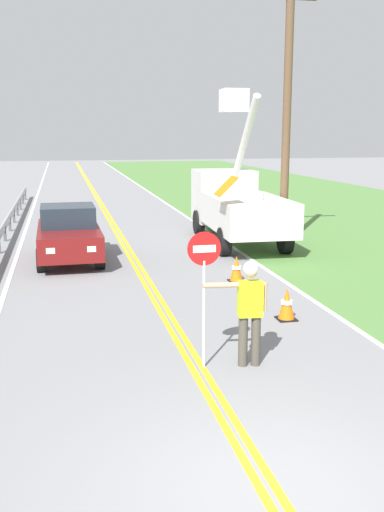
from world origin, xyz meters
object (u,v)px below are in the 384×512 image
Objects in this scene: traffic_cone_lead at (287,304)px; traffic_cone_mid at (236,269)px; stop_sign_paddle at (204,269)px; oncoming_sedan_nearest at (69,234)px; utility_bucket_truck at (236,202)px; utility_pole_near at (287,112)px; flagger_worker at (249,306)px.

traffic_cone_mid is (-0.10, 3.34, 0.00)m from traffic_cone_lead.
oncoming_sedan_nearest is (-2.06, 9.10, -0.88)m from stop_sign_paddle.
utility_bucket_truck is at bearing 20.20° from oncoming_sedan_nearest.
utility_pole_near reaches higher than oncoming_sedan_nearest.
flagger_worker is 2.61× the size of traffic_cone_lead.
flagger_worker reaches higher than oncoming_sedan_nearest.
flagger_worker is 2.81m from traffic_cone_lead.
flagger_worker is at bearing -104.72° from traffic_cone_mid.
stop_sign_paddle is 3.33× the size of traffic_cone_lead.
traffic_cone_lead is 3.35m from traffic_cone_mid.
utility_bucket_truck is at bearing 74.45° from flagger_worker.
stop_sign_paddle reaches higher than traffic_cone_mid.
traffic_cone_mid is (4.29, -3.62, -0.50)m from oncoming_sedan_nearest.
stop_sign_paddle is at bearing 173.82° from flagger_worker.
utility_pole_near reaches higher than traffic_cone_lead.
traffic_cone_mid is at bearing 67.90° from stop_sign_paddle.
oncoming_sedan_nearest is 5.63m from traffic_cone_mid.
traffic_cone_mid is (2.23, 5.48, -1.37)m from stop_sign_paddle.
stop_sign_paddle is 3.33× the size of traffic_cone_mid.
stop_sign_paddle is 9.37m from oncoming_sedan_nearest.
stop_sign_paddle is 0.34× the size of utility_bucket_truck.
traffic_cone_mid is at bearing -106.34° from utility_bucket_truck.
oncoming_sedan_nearest is at bearing 139.88° from traffic_cone_mid.
flagger_worker is 1.02m from stop_sign_paddle.
flagger_worker is at bearing -114.13° from utility_pole_near.
utility_pole_near is at bearing 69.43° from traffic_cone_lead.
stop_sign_paddle is at bearing -137.41° from traffic_cone_lead.
stop_sign_paddle reaches higher than flagger_worker.
utility_pole_near is (7.33, 0.85, 3.74)m from oncoming_sedan_nearest.
flagger_worker is at bearing -105.55° from utility_bucket_truck.
oncoming_sedan_nearest is at bearing 107.12° from flagger_worker.
traffic_cone_lead is at bearing -88.25° from traffic_cone_mid.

